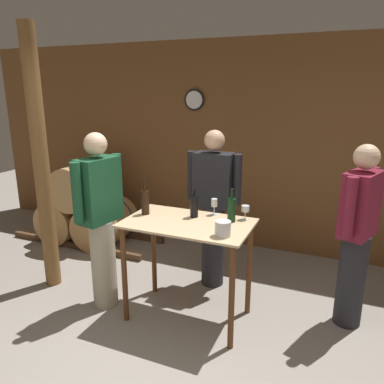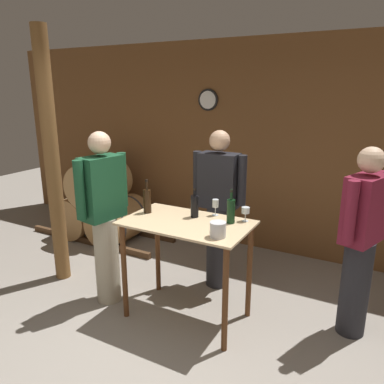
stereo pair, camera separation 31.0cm
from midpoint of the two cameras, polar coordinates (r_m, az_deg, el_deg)
The scene contains 14 objects.
ground_plane at distance 3.14m, azimuth -4.45°, elevation -26.19°, with size 14.00×14.00×0.00m, color gray.
back_wall at distance 4.90m, azimuth 12.73°, elevation 6.47°, with size 8.40×0.08×2.70m.
barrel_rack at distance 5.47m, azimuth -12.18°, elevation -2.18°, with size 2.09×0.76×1.12m.
tasting_table at distance 3.39m, azimuth 1.83°, elevation -7.61°, with size 1.13×0.67×0.95m.
wooden_post at distance 4.17m, azimuth -18.59°, elevation 4.49°, with size 0.16×0.16×2.70m.
wine_bottle_far_left at distance 3.53m, azimuth -4.35°, elevation -1.32°, with size 0.08×0.08×0.32m.
wine_bottle_left at distance 3.41m, azimuth 3.00°, elevation -2.13°, with size 0.07×0.07×0.28m.
wine_bottle_center at distance 3.29m, azimuth 8.65°, elevation -2.84°, with size 0.07×0.07×0.30m.
wine_glass_near_left at distance 3.47m, azimuth 6.15°, elevation -1.87°, with size 0.06×0.06×0.15m.
wine_glass_near_center at distance 3.36m, azimuth 10.79°, elevation -2.87°, with size 0.07×0.07×0.13m.
ice_bucket at distance 2.99m, azimuth 6.95°, elevation -5.75°, with size 0.13×0.13×0.13m.
person_host at distance 3.49m, azimuth 26.73°, elevation -6.62°, with size 0.34×0.56×1.66m.
person_visitor_with_scarf at distance 3.93m, azimuth 6.31°, elevation -2.29°, with size 0.59×0.24×1.69m.
person_visitor_bearded at distance 3.67m, azimuth -10.90°, elevation -3.55°, with size 0.29×0.58×1.72m.
Camera 2 is at (1.45, -1.88, 2.09)m, focal length 35.00 mm.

